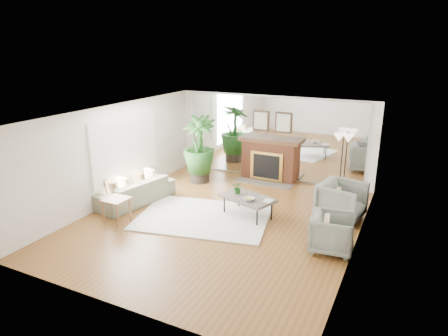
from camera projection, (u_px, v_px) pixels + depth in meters
The scene contains 18 objects.
ground at pixel (219, 221), 9.24m from camera, with size 7.00×7.00×0.00m, color brown.
wall_left at pixel (114, 154), 10.13m from camera, with size 0.02×7.00×2.50m, color white.
wall_right at pixel (359, 191), 7.61m from camera, with size 0.02×7.00×2.50m, color white.
wall_back at pixel (272, 138), 11.86m from camera, with size 6.00×0.02×2.50m, color white.
mirror_panel at pixel (272, 138), 11.84m from camera, with size 5.40×0.04×2.40m, color silver.
window_panel at pixel (125, 147), 10.43m from camera, with size 0.04×2.40×1.50m, color #B2E09E.
fireplace at pixel (269, 159), 11.84m from camera, with size 1.85×0.83×2.05m.
area_rug at pixel (203, 217), 9.41m from camera, with size 3.00×2.15×0.03m, color white.
coffee_table at pixel (248, 199), 9.36m from camera, with size 1.41×1.09×0.50m.
sofa at pixel (135, 191), 10.23m from camera, with size 2.11×0.83×0.62m, color gray.
armchair_back at pixel (341, 201), 9.24m from camera, with size 0.95×0.98×0.89m, color gray.
armchair_front at pixel (332, 233), 7.83m from camera, with size 0.81×0.83×0.76m, color gray.
side_table at pixel (116, 203), 9.01m from camera, with size 0.53×0.53×0.59m.
potted_ficus at pixel (199, 147), 11.60m from camera, with size 1.06×1.06×1.97m.
floor_lamp at pixel (343, 143), 10.58m from camera, with size 0.54×0.30×1.66m.
tabletop_plant at pixel (238, 188), 9.51m from camera, with size 0.27×0.23×0.30m, color #275720.
fruit_bowl at pixel (249, 199), 9.12m from camera, with size 0.26×0.26×0.06m, color #985E3D.
book at pixel (264, 200), 9.13m from camera, with size 0.20×0.27×0.02m, color #985E3D.
Camera 1 is at (3.82, -7.54, 3.93)m, focal length 32.00 mm.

